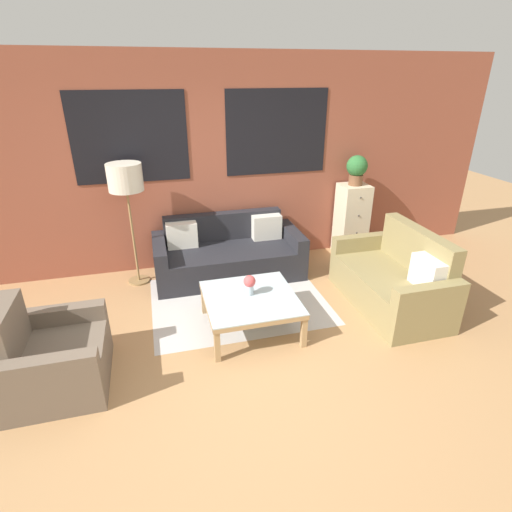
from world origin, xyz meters
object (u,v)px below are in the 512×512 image
(couch_dark, at_px, (228,255))
(drawer_cabinet, at_px, (351,220))
(armchair_corner, at_px, (53,359))
(floor_lamp, at_px, (125,181))
(settee_vintage, at_px, (394,281))
(flower_vase, at_px, (250,284))
(coffee_table, at_px, (250,301))
(potted_plant, at_px, (357,168))

(couch_dark, relative_size, drawer_cabinet, 1.84)
(armchair_corner, distance_m, floor_lamp, 2.22)
(settee_vintage, height_order, floor_lamp, floor_lamp)
(floor_lamp, bearing_deg, armchair_corner, -111.03)
(flower_vase, bearing_deg, settee_vintage, 0.00)
(armchair_corner, height_order, drawer_cabinet, drawer_cabinet)
(coffee_table, bearing_deg, floor_lamp, 129.31)
(couch_dark, height_order, floor_lamp, floor_lamp)
(couch_dark, distance_m, potted_plant, 2.19)
(coffee_table, distance_m, drawer_cabinet, 2.51)
(couch_dark, xyz_separation_m, floor_lamp, (-1.20, 0.09, 1.07))
(couch_dark, relative_size, settee_vintage, 1.28)
(floor_lamp, distance_m, drawer_cabinet, 3.23)
(flower_vase, bearing_deg, couch_dark, 88.95)
(potted_plant, bearing_deg, drawer_cabinet, -90.00)
(armchair_corner, relative_size, drawer_cabinet, 0.85)
(coffee_table, relative_size, drawer_cabinet, 0.90)
(drawer_cabinet, bearing_deg, armchair_corner, -153.09)
(settee_vintage, bearing_deg, potted_plant, 82.29)
(floor_lamp, height_order, potted_plant, floor_lamp)
(coffee_table, bearing_deg, flower_vase, 85.04)
(couch_dark, distance_m, settee_vintage, 2.15)
(drawer_cabinet, bearing_deg, floor_lamp, -177.65)
(settee_vintage, bearing_deg, armchair_corner, -173.19)
(coffee_table, bearing_deg, settee_vintage, 1.74)
(potted_plant, bearing_deg, settee_vintage, -97.71)
(coffee_table, height_order, potted_plant, potted_plant)
(settee_vintage, height_order, coffee_table, settee_vintage)
(settee_vintage, xyz_separation_m, armchair_corner, (-3.62, -0.43, -0.03))
(settee_vintage, relative_size, drawer_cabinet, 1.43)
(settee_vintage, bearing_deg, flower_vase, -180.00)
(couch_dark, height_order, coffee_table, couch_dark)
(couch_dark, relative_size, coffee_table, 2.05)
(armchair_corner, xyz_separation_m, drawer_cabinet, (3.82, 1.94, 0.25))
(drawer_cabinet, bearing_deg, potted_plant, 90.00)
(armchair_corner, bearing_deg, drawer_cabinet, 26.91)
(armchair_corner, xyz_separation_m, floor_lamp, (0.70, 1.81, 1.07))
(armchair_corner, height_order, flower_vase, armchair_corner)
(settee_vintage, xyz_separation_m, floor_lamp, (-2.92, 1.38, 1.04))
(floor_lamp, xyz_separation_m, drawer_cabinet, (3.12, 0.13, -0.82))
(couch_dark, distance_m, floor_lamp, 1.61)
(coffee_table, relative_size, potted_plant, 2.27)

